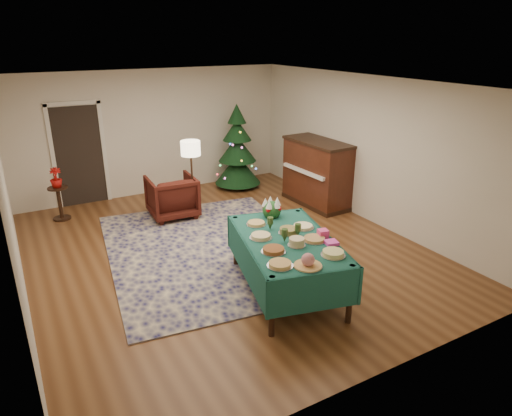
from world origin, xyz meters
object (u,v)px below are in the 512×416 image
piano (317,174)px  gift_box (323,234)px  floor_lamp (191,153)px  potted_plant (56,182)px  buffet_table (287,249)px  christmas_tree (237,151)px  armchair (172,195)px  side_table (60,204)px

piano → gift_box: bearing=-125.3°
floor_lamp → potted_plant: (-2.28, 1.15, -0.53)m
gift_box → potted_plant: size_ratio=0.34×
buffet_table → potted_plant: 4.96m
buffet_table → gift_box: gift_box is taller
gift_box → christmas_tree: size_ratio=0.07×
buffet_table → piano: piano is taller
christmas_tree → floor_lamp: bearing=-142.0°
floor_lamp → armchair: bearing=147.2°
floor_lamp → piano: size_ratio=0.95×
floor_lamp → piano: (2.54, -0.57, -0.62)m
armchair → side_table: 2.15m
floor_lamp → christmas_tree: (1.63, 1.28, -0.42)m
armchair → piano: size_ratio=0.57×
armchair → side_table: (-1.94, 0.93, -0.13)m
buffet_table → christmas_tree: christmas_tree is taller
buffet_table → side_table: size_ratio=3.51×
buffet_table → floor_lamp: bearing=91.3°
gift_box → piano: bearing=54.7°
side_table → potted_plant: bearing=-90.0°
piano → armchair: bearing=164.7°
side_table → piano: (4.82, -1.72, 0.35)m
gift_box → christmas_tree: (1.11, 4.69, 0.01)m
armchair → side_table: armchair is taller
piano → christmas_tree: bearing=116.1°
buffet_table → floor_lamp: (-0.07, 3.21, 0.65)m
side_table → piano: piano is taller
gift_box → floor_lamp: 3.48m
floor_lamp → piano: bearing=-12.6°
armchair → floor_lamp: (0.35, -0.22, 0.84)m
piano → side_table: bearing=160.4°
floor_lamp → christmas_tree: bearing=38.0°
gift_box → side_table: size_ratio=0.20×
buffet_table → floor_lamp: size_ratio=1.50×
buffet_table → christmas_tree: (1.56, 4.49, 0.23)m
armchair → christmas_tree: size_ratio=0.47×
gift_box → buffet_table: bearing=155.9°
gift_box → side_table: bearing=121.6°
buffet_table → piano: (2.46, 2.65, 0.02)m
gift_box → floor_lamp: (-0.52, 3.41, 0.43)m
buffet_table → gift_box: 0.53m
gift_box → christmas_tree: 4.82m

